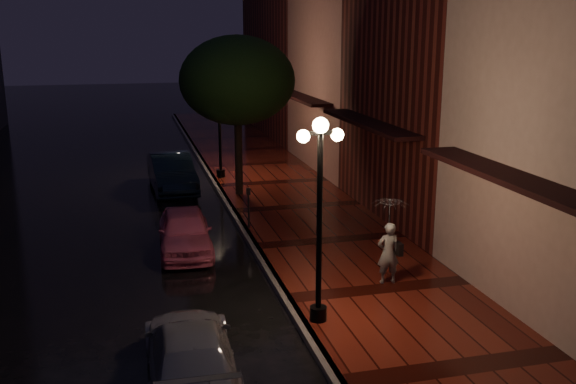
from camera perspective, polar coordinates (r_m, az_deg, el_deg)
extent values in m
plane|color=black|center=(18.34, -2.92, -5.26)|extent=(120.00, 120.00, 0.00)
cube|color=#42120B|center=(18.85, 3.82, -4.48)|extent=(4.50, 60.00, 0.15)
cube|color=#595451|center=(18.31, -2.92, -5.04)|extent=(0.25, 60.00, 0.15)
cube|color=#511914|center=(21.60, 14.72, 12.16)|extent=(5.00, 8.00, 11.00)
cube|color=#8C5951|center=(28.92, 6.87, 10.97)|extent=(5.00, 8.00, 9.00)
cube|color=#511914|center=(38.39, 1.44, 12.61)|extent=(5.00, 12.00, 10.00)
cylinder|color=black|center=(13.13, 2.79, -3.39)|extent=(0.12, 0.12, 4.00)
cylinder|color=black|center=(13.81, 2.70, -10.72)|extent=(0.36, 0.36, 0.30)
cube|color=black|center=(12.67, 2.90, 5.26)|extent=(0.70, 0.08, 0.08)
sphere|color=#FFDD99|center=(12.65, 2.91, 5.93)|extent=(0.32, 0.32, 0.32)
sphere|color=#FFDD99|center=(12.58, 1.37, 4.98)|extent=(0.26, 0.26, 0.26)
sphere|color=#FFDD99|center=(12.78, 4.41, 5.09)|extent=(0.26, 0.26, 0.26)
cylinder|color=black|center=(26.52, -6.10, 5.58)|extent=(0.12, 0.12, 4.00)
cylinder|color=black|center=(26.86, -5.99, 1.68)|extent=(0.36, 0.36, 0.30)
cube|color=black|center=(26.29, -6.21, 9.89)|extent=(0.70, 0.08, 0.08)
sphere|color=#FFDD99|center=(26.28, -6.22, 10.22)|extent=(0.32, 0.32, 0.32)
sphere|color=#FFDD99|center=(26.25, -6.98, 9.76)|extent=(0.26, 0.26, 0.26)
sphere|color=#FFDD99|center=(26.35, -5.44, 9.81)|extent=(0.26, 0.26, 0.26)
cylinder|color=black|center=(23.70, -4.42, 3.60)|extent=(0.28, 0.28, 3.20)
ellipsoid|color=black|center=(23.36, -4.54, 9.88)|extent=(4.16, 4.16, 3.20)
sphere|color=black|center=(24.13, -3.10, 8.61)|extent=(1.80, 1.80, 1.80)
sphere|color=black|center=(22.62, -5.73, 8.44)|extent=(1.80, 1.80, 1.80)
imported|color=#D05577|center=(18.28, -9.16, -3.48)|extent=(1.60, 3.64, 1.22)
imported|color=black|center=(25.27, -10.30, 1.70)|extent=(1.76, 4.44, 1.44)
imported|color=#939299|center=(11.89, -8.69, -13.85)|extent=(1.68, 3.91, 1.12)
imported|color=silver|center=(15.66, 8.89, -5.37)|extent=(0.56, 0.38, 1.52)
imported|color=silver|center=(15.37, 9.03, -1.99)|extent=(0.88, 0.90, 0.81)
cylinder|color=black|center=(15.55, 8.94, -4.14)|extent=(0.02, 0.02, 1.22)
cube|color=black|center=(15.68, 9.83, -4.99)|extent=(0.12, 0.28, 0.30)
cylinder|color=black|center=(19.80, -3.52, -1.71)|extent=(0.06, 0.06, 1.07)
cube|color=black|center=(19.63, -3.55, 0.06)|extent=(0.12, 0.09, 0.21)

